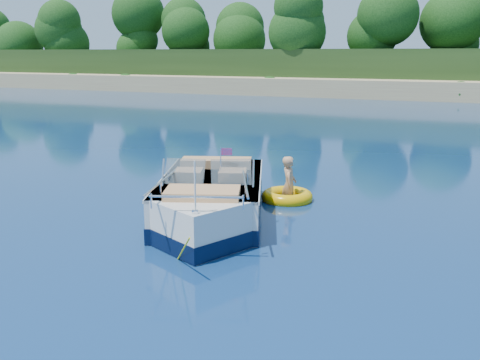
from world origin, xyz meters
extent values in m
plane|color=#0A2649|center=(0.00, 0.00, 0.00)|extent=(160.00, 160.00, 0.00)
cube|color=#A0845D|center=(0.00, 38.00, 0.50)|extent=(170.00, 8.00, 2.00)
cube|color=black|center=(0.00, 65.00, 1.00)|extent=(170.00, 56.00, 6.00)
cylinder|color=black|center=(-45.00, 41.00, 2.90)|extent=(0.44, 0.44, 2.80)
sphere|color=black|center=(-45.00, 41.00, 5.56)|extent=(4.62, 4.62, 4.62)
cylinder|color=black|center=(-18.00, 40.50, 3.10)|extent=(0.44, 0.44, 3.20)
sphere|color=black|center=(-18.00, 40.50, 6.14)|extent=(5.28, 5.28, 5.28)
cylinder|color=black|center=(0.00, 42.00, 3.30)|extent=(0.44, 0.44, 3.60)
sphere|color=black|center=(0.00, 42.00, 6.72)|extent=(5.94, 5.94, 5.94)
cube|color=silver|center=(-2.85, 0.98, 0.34)|extent=(3.50, 4.69, 1.16)
cube|color=silver|center=(-2.18, -0.88, 0.34)|extent=(2.08, 2.08, 1.16)
cube|color=black|center=(-2.85, 0.98, 0.18)|extent=(3.55, 4.74, 0.33)
cube|color=black|center=(-2.18, -0.88, 0.18)|extent=(2.12, 2.12, 0.33)
cube|color=#A57757|center=(-2.97, 1.30, 0.66)|extent=(2.66, 3.36, 0.11)
cube|color=silver|center=(-2.85, 0.98, 0.89)|extent=(3.54, 4.70, 0.07)
cube|color=black|center=(-3.63, 3.14, 0.39)|extent=(0.70, 0.57, 1.00)
cube|color=#8C9EA5|center=(-3.06, 0.09, 1.21)|extent=(0.90, 0.46, 0.54)
cube|color=#8C9EA5|center=(-2.12, 0.42, 1.21)|extent=(0.90, 0.66, 0.54)
cube|color=tan|center=(-3.23, 0.55, 0.92)|extent=(0.78, 0.78, 0.44)
cube|color=tan|center=(-2.29, 0.89, 0.92)|extent=(0.78, 0.78, 0.44)
cube|color=tan|center=(-3.23, 2.02, 0.92)|extent=(1.83, 1.16, 0.42)
cube|color=tan|center=(-2.25, -0.68, 0.90)|extent=(1.66, 1.28, 0.38)
cylinder|color=silver|center=(-1.89, -1.67, 1.39)|extent=(0.04, 0.04, 0.94)
cube|color=red|center=(-2.22, 0.39, 1.65)|extent=(0.23, 0.10, 0.15)
cube|color=silver|center=(-1.88, -1.72, 0.95)|extent=(0.13, 0.10, 0.06)
cylinder|color=yellow|center=(-1.90, -2.14, 0.39)|extent=(0.79, 0.93, 0.85)
torus|color=#E6AA06|center=(-1.65, 2.90, 0.09)|extent=(1.58, 1.58, 0.35)
torus|color=red|center=(-1.65, 2.90, 0.10)|extent=(1.30, 1.30, 0.12)
imported|color=tan|center=(-1.60, 2.90, 0.00)|extent=(0.60, 0.90, 1.63)
camera|label=1|loc=(2.38, -9.76, 3.70)|focal=40.00mm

